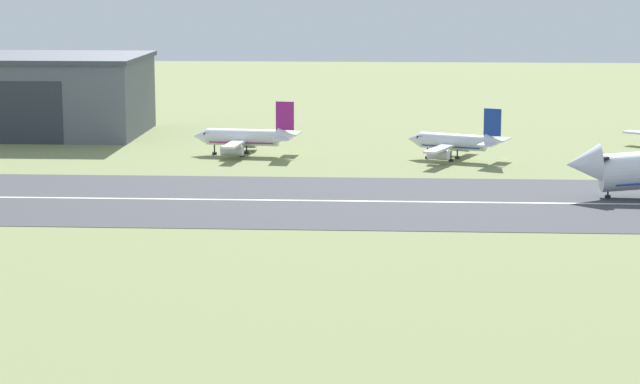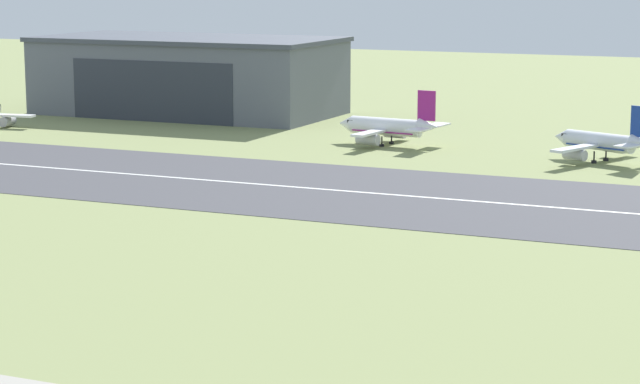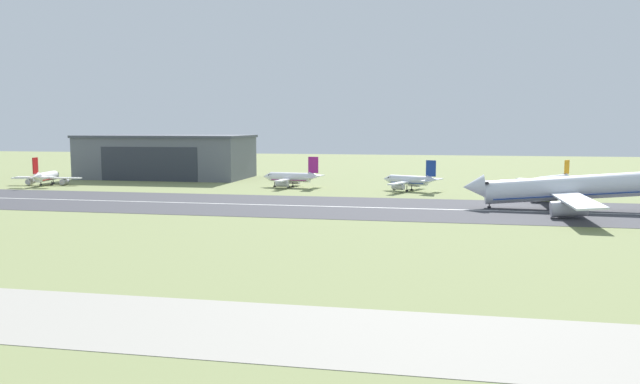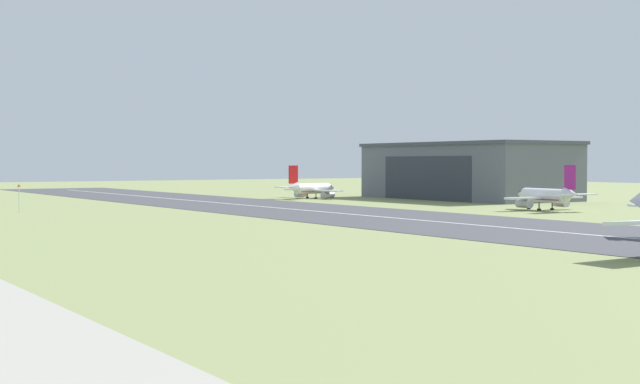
{
  "view_description": "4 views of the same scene",
  "coord_description": "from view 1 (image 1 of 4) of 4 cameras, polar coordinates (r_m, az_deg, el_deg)",
  "views": [
    {
      "loc": [
        35.13,
        -59.55,
        32.71
      ],
      "look_at": [
        26.77,
        81.55,
        7.24
      ],
      "focal_mm": 70.0,
      "sensor_mm": 36.0,
      "label": 1
    },
    {
      "loc": [
        83.31,
        -38.7,
        30.27
      ],
      "look_at": [
        22.55,
        98.51,
        2.81
      ],
      "focal_mm": 70.0,
      "sensor_mm": 36.0,
      "label": 2
    },
    {
      "loc": [
        55.27,
        -30.42,
        19.3
      ],
      "look_at": [
        32.48,
        84.8,
        6.7
      ],
      "focal_mm": 35.0,
      "sensor_mm": 36.0,
      "label": 3
    },
    {
      "loc": [
        141.12,
        14.37,
        10.33
      ],
      "look_at": [
        29.2,
        87.04,
        5.81
      ],
      "focal_mm": 50.0,
      "sensor_mm": 36.0,
      "label": 4
    }
  ],
  "objects": [
    {
      "name": "runway_centreline",
      "position": [
        180.43,
        -7.89,
        -0.31
      ],
      "size": [
        366.84,
        0.7,
        0.01
      ],
      "primitive_type": "cube",
      "color": "silver",
      "rests_on": "runway_strip"
    },
    {
      "name": "airplane_parked_far_east",
      "position": [
        215.65,
        6.18,
        2.27
      ],
      "size": [
        18.36,
        21.52,
        9.29
      ],
      "color": "silver",
      "rests_on": "ground_plane"
    },
    {
      "name": "runway_strip",
      "position": [
        180.43,
        -7.89,
        -0.32
      ],
      "size": [
        407.6,
        40.25,
        0.06
      ],
      "primitive_type": "cube",
      "color": "#3D3D42",
      "rests_on": "ground_plane"
    },
    {
      "name": "airplane_parked_east",
      "position": [
        220.61,
        -3.46,
        2.48
      ],
      "size": [
        19.23,
        19.61,
        9.7
      ],
      "color": "white",
      "rests_on": "ground_plane"
    },
    {
      "name": "ground_plane",
      "position": [
        126.23,
        -12.94,
        -5.07
      ],
      "size": [
        647.6,
        647.6,
        0.0
      ],
      "primitive_type": "plane",
      "color": "#7A8451"
    }
  ]
}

